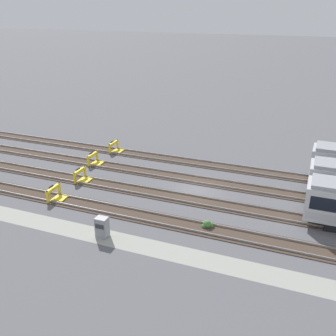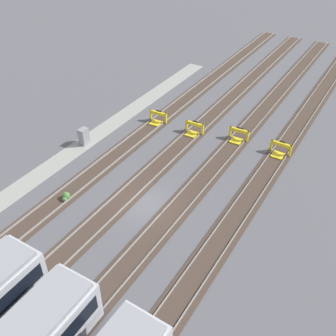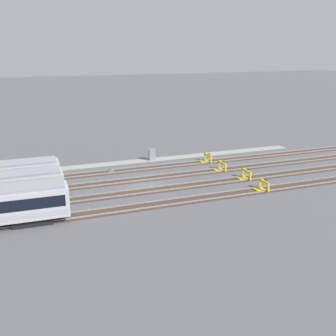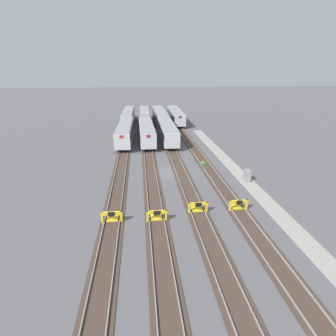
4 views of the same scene
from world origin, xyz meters
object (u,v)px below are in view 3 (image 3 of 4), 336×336
Objects in this scene: bumper_stop_nearest_track at (206,159)px; weed_clump at (111,171)px; electrical_cabinet at (152,155)px; bumper_stop_far_inner_track at (262,186)px; bumper_stop_near_inner_track at (220,167)px; bumper_stop_middle_track at (245,175)px.

weed_clump is (13.94, 0.34, -0.27)m from bumper_stop_nearest_track.
electrical_cabinet is at bearing -149.21° from weed_clump.
weed_clump is at bearing 30.79° from electrical_cabinet.
bumper_stop_far_inner_track is 18.40m from electrical_cabinet.
bumper_stop_far_inner_track is 1.25× the size of electrical_cabinet.
electrical_cabinet reaches higher than bumper_stop_nearest_track.
bumper_stop_far_inner_track is at bearing 115.57° from electrical_cabinet.
bumper_stop_far_inner_track is 2.18× the size of weed_clump.
bumper_stop_nearest_track is 4.25m from bumper_stop_near_inner_track.
electrical_cabinet is (7.94, -16.59, 0.29)m from bumper_stop_far_inner_track.
bumper_stop_nearest_track and bumper_stop_far_inner_track have the same top height.
electrical_cabinet is at bearing -64.43° from bumper_stop_far_inner_track.
bumper_stop_far_inner_track reaches higher than weed_clump.
bumper_stop_near_inner_track is (-0.05, 4.25, 0.00)m from bumper_stop_nearest_track.
electrical_cabinet is (7.01, -8.07, 0.29)m from bumper_stop_near_inner_track.
electrical_cabinet reaches higher than bumper_stop_near_inner_track.
bumper_stop_near_inner_track is 2.18× the size of weed_clump.
bumper_stop_near_inner_track is 4.42m from bumper_stop_middle_track.
bumper_stop_near_inner_track is at bearing 130.99° from electrical_cabinet.
bumper_stop_middle_track and bumper_stop_far_inner_track have the same top height.
bumper_stop_nearest_track is at bearing -81.91° from bumper_stop_middle_track.
electrical_cabinet is (8.18, -12.34, 0.29)m from bumper_stop_middle_track.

